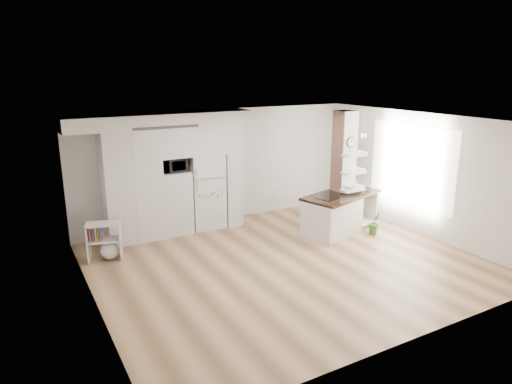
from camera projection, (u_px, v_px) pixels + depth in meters
floor at (287, 263)px, 8.75m from camera, size 7.00×6.00×0.01m
room at (289, 168)px, 8.26m from camera, size 7.04×6.04×2.72m
cabinet_wall at (165, 168)px, 9.92m from camera, size 4.00×0.71×2.70m
refrigerator at (205, 191)px, 10.53m from camera, size 0.78×0.69×1.75m
column at (348, 170)px, 10.47m from camera, size 0.69×0.90×2.70m
window at (411, 165)px, 10.25m from camera, size 0.00×2.40×2.40m
pendant_light at (356, 145)px, 9.12m from camera, size 0.12×0.12×0.10m
kitchen_island at (335, 213)px, 10.26m from camera, size 2.11×1.43×1.44m
bookshelf at (106, 244)px, 8.83m from camera, size 0.70×0.52×0.75m
floor_plant_a at (374, 223)px, 10.23m from camera, size 0.32×0.28×0.52m
floor_plant_b at (358, 210)px, 11.29m from camera, size 0.32×0.32×0.44m
microwave at (174, 165)px, 9.95m from camera, size 0.54×0.37×0.30m
shelf_plant at (352, 160)px, 10.69m from camera, size 0.27×0.23×0.30m
decor_bowl at (351, 187)px, 10.33m from camera, size 0.22×0.22×0.05m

